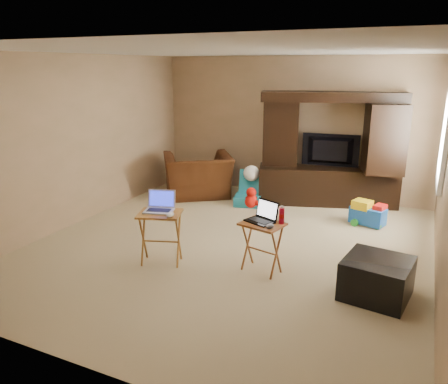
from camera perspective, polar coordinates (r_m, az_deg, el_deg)
The scene contains 21 objects.
floor at distance 5.92m, azimuth 0.82°, elevation -6.96°, with size 5.50×5.50×0.00m, color #CCB68D.
ceiling at distance 5.45m, azimuth 0.93°, elevation 17.99°, with size 5.50×5.50×0.00m, color silver.
wall_back at distance 8.11m, azimuth 8.89°, elevation 8.37°, with size 5.00×5.00×0.00m, color tan.
wall_front at distance 3.32m, azimuth -18.88°, elevation -3.70°, with size 5.00×5.00×0.00m, color tan.
wall_left at distance 6.94m, azimuth -18.47°, elevation 6.42°, with size 5.50×5.50×0.00m, color tan.
window_pane at distance 6.60m, azimuth 27.09°, elevation 6.34°, with size 1.20×1.20×0.00m, color white.
window_frame at distance 6.60m, azimuth 26.92°, elevation 6.36°, with size 0.06×1.14×1.34m, color white.
entertainment_center at distance 7.67m, azimuth 13.58°, elevation 5.45°, with size 2.34×0.59×1.92m, color black.
television at distance 7.74m, azimuth 13.66°, elevation 5.24°, with size 0.97×0.13×0.56m, color black.
recliner at distance 8.03m, azimuth -3.43°, elevation 2.17°, with size 1.19×1.04×0.77m, color #49230F.
child_rocker at distance 7.52m, azimuth 3.18°, elevation 0.50°, with size 0.45×0.51×0.59m, color teal, non-canonical shape.
plush_toy at distance 7.40m, azimuth 3.58°, elevation -0.73°, with size 0.32×0.27×0.36m, color red, non-canonical shape.
push_toy at distance 6.94m, azimuth 18.28°, elevation -2.59°, with size 0.51×0.36×0.38m, color blue, non-canonical shape.
ottoman at distance 4.88m, azimuth 19.32°, elevation -10.57°, with size 0.64×0.64×0.41m, color black.
tray_table_left at distance 5.36m, azimuth -8.25°, elevation -5.97°, with size 0.50×0.40×0.65m, color #A66C28.
tray_table_right at distance 5.12m, azimuth 4.95°, elevation -7.22°, with size 0.46×0.37×0.60m, color brown.
laptop_left at distance 5.25m, azimuth -8.54°, elevation -1.32°, with size 0.34×0.28×0.24m, color silver.
laptop_right at distance 5.00m, azimuth 4.72°, elevation -2.64°, with size 0.31×0.26×0.24m, color black.
mouse_left at distance 5.08m, azimuth -7.04°, elevation -2.94°, with size 0.08×0.13×0.05m, color white.
mouse_right at distance 4.85m, azimuth 6.00°, elevation -4.46°, with size 0.08×0.12×0.05m, color #38383D.
water_bottle at distance 4.99m, azimuth 7.54°, elevation -3.10°, with size 0.06×0.06×0.18m, color red.
Camera 1 is at (2.21, -4.98, 2.33)m, focal length 35.00 mm.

